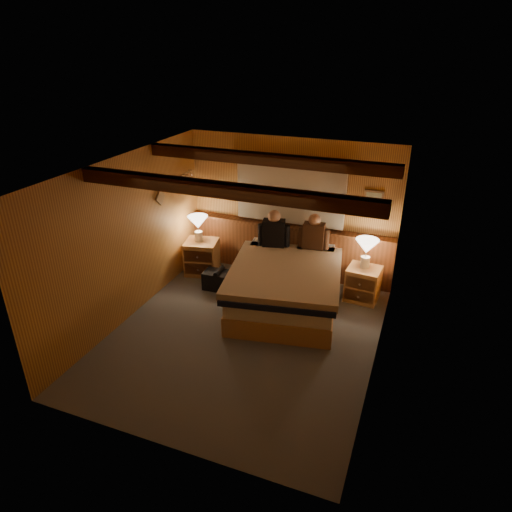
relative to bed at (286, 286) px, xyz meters
The scene contains 19 objects.
floor 1.06m from the bed, 107.82° to the right, with size 4.20×4.20×0.00m, color #565D67.
ceiling 2.26m from the bed, 107.82° to the right, with size 4.20×4.20×0.00m, color #CA884B.
wall_back 1.45m from the bed, 104.74° to the left, with size 3.60×3.60×0.00m, color gold.
wall_left 2.45m from the bed, 155.81° to the right, with size 4.20×4.20×0.00m, color gold.
wall_right 1.95m from the bed, 32.28° to the right, with size 4.20×4.20×0.00m, color gold.
wall_front 3.17m from the bed, 95.70° to the right, with size 3.60×3.60×0.00m, color gold.
wainscot 1.14m from the bed, 105.58° to the left, with size 3.60×0.23×0.94m.
curtain_window 1.61m from the bed, 105.66° to the left, with size 2.18×0.09×1.11m.
ceiling_beams 2.12m from the bed, 110.91° to the right, with size 3.60×1.65×0.16m.
coat_rail 2.49m from the bed, 162.69° to the left, with size 0.05×0.55×0.24m.
framed_print 1.94m from the bed, 47.26° to the left, with size 0.30×0.04×0.25m.
bed is the anchor object (origin of this frame).
nightstand_left 1.83m from the bed, 161.96° to the left, with size 0.64×0.60×0.61m.
nightstand_right 1.27m from the bed, 31.36° to the left, with size 0.54×0.49×0.55m.
lamp_left 1.96m from the bed, 161.93° to the left, with size 0.35×0.35×0.46m.
lamp_right 1.38m from the bed, 33.40° to the left, with size 0.36×0.36×0.47m.
person_left 0.98m from the bed, 123.34° to the left, with size 0.52×0.28×0.64m.
person_right 1.00m from the bed, 75.32° to the left, with size 0.50×0.23×0.61m.
duffel_bag 1.23m from the bed, behind, with size 0.52×0.33×0.37m.
Camera 1 is at (2.09, -4.94, 3.79)m, focal length 32.00 mm.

